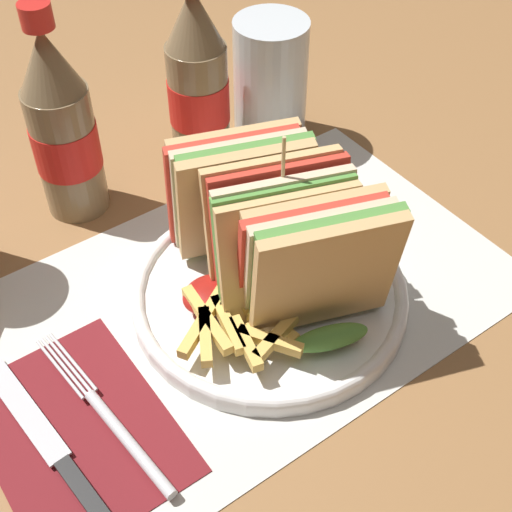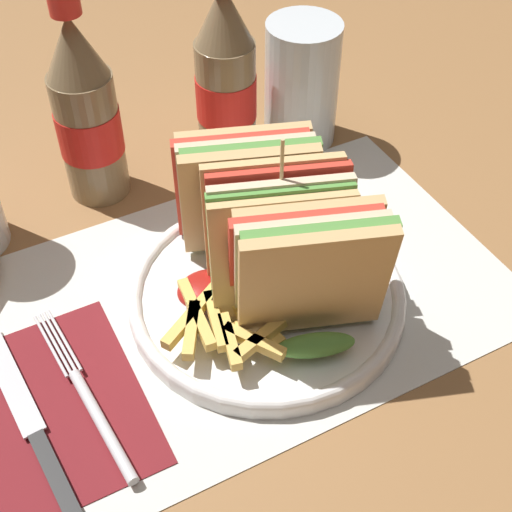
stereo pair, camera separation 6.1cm
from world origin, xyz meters
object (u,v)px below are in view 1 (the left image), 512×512
(fork, at_px, (115,425))
(coke_bottle_far, at_px, (198,84))
(coke_bottle_near, at_px, (62,129))
(glass_near, at_px, (270,88))
(plate_main, at_px, (269,293))
(knife, at_px, (50,445))
(club_sandwich, at_px, (278,231))

(fork, bearing_deg, coke_bottle_far, 41.49)
(coke_bottle_near, relative_size, glass_near, 1.57)
(plate_main, height_order, coke_bottle_near, coke_bottle_near)
(plate_main, distance_m, coke_bottle_near, 0.24)
(plate_main, distance_m, glass_near, 0.25)
(knife, height_order, glass_near, glass_near)
(fork, xyz_separation_m, coke_bottle_near, (0.09, 0.25, 0.08))
(plate_main, height_order, glass_near, glass_near)
(club_sandwich, xyz_separation_m, knife, (-0.23, -0.03, -0.07))
(club_sandwich, relative_size, knife, 1.13)
(plate_main, xyz_separation_m, glass_near, (0.15, 0.20, 0.05))
(coke_bottle_near, bearing_deg, knife, -120.27)
(plate_main, relative_size, glass_near, 1.78)
(coke_bottle_near, bearing_deg, coke_bottle_far, -3.16)
(coke_bottle_near, bearing_deg, glass_near, -4.12)
(coke_bottle_far, relative_size, glass_near, 1.57)
(plate_main, distance_m, club_sandwich, 0.07)
(knife, xyz_separation_m, glass_near, (0.37, 0.22, 0.05))
(coke_bottle_near, bearing_deg, plate_main, -70.19)
(club_sandwich, xyz_separation_m, glass_near, (0.14, 0.20, -0.02))
(plate_main, relative_size, coke_bottle_far, 1.13)
(fork, bearing_deg, knife, 157.04)
(coke_bottle_far, bearing_deg, coke_bottle_near, 176.84)
(plate_main, xyz_separation_m, club_sandwich, (0.01, 0.00, 0.06))
(club_sandwich, distance_m, glass_near, 0.24)
(knife, bearing_deg, glass_near, 26.52)
(plate_main, xyz_separation_m, knife, (-0.22, -0.02, -0.00))
(plate_main, bearing_deg, coke_bottle_far, 72.81)
(plate_main, distance_m, fork, 0.18)
(club_sandwich, relative_size, glass_near, 1.58)
(plate_main, xyz_separation_m, coke_bottle_near, (-0.08, 0.22, 0.08))
(plate_main, relative_size, knife, 1.26)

